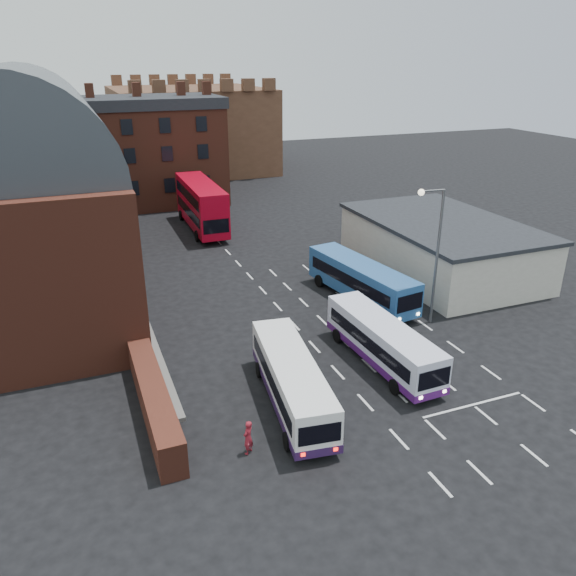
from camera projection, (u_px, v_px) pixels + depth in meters
name	position (u px, v px, depth m)	size (l,w,h in m)	color
ground	(358.00, 394.00, 29.48)	(180.00, 180.00, 0.00)	black
railway_station	(25.00, 192.00, 39.30)	(12.00, 28.00, 16.00)	#602B1E
forecourt_wall	(154.00, 400.00, 27.38)	(1.20, 10.00, 1.80)	#602B1E
cream_building	(441.00, 245.00, 45.77)	(10.40, 16.40, 4.25)	beige
brick_terrace	(125.00, 158.00, 64.81)	(22.00, 10.00, 11.00)	brown
castle_keep	(190.00, 129.00, 85.87)	(22.00, 22.00, 12.00)	brown
bus_white_outbound	(292.00, 379.00, 28.05)	(3.37, 9.68, 2.59)	white
bus_white_inbound	(383.00, 340.00, 31.88)	(2.63, 9.48, 2.57)	white
bus_blue	(361.00, 279.00, 40.22)	(3.85, 10.54, 2.81)	#285B9A
bus_red_double	(201.00, 205.00, 56.38)	(3.18, 12.08, 4.82)	#B0041A
street_lamp	(434.00, 244.00, 35.29)	(1.85, 0.42, 9.08)	#5A5C5F
pedestrian_red	(248.00, 437.00, 24.85)	(0.60, 0.40, 1.66)	maroon
pedestrian_beige	(306.00, 423.00, 25.86)	(0.76, 0.60, 1.57)	tan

